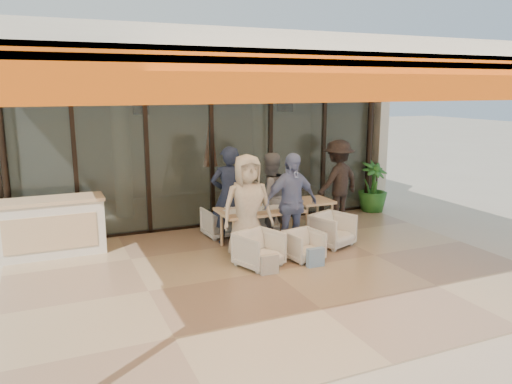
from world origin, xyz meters
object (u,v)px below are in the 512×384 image
at_px(host_counter, 50,227).
at_px(chair_far_right, 259,215).
at_px(side_table, 313,205).
at_px(chair_near_right, 304,244).
at_px(diner_cream, 247,207).
at_px(diner_grey, 270,196).
at_px(chair_far_left, 221,221).
at_px(potted_palm, 373,187).
at_px(side_chair, 332,229).
at_px(diner_periwinkle, 291,203).
at_px(chair_near_left, 259,248).
at_px(dining_table, 259,212).
at_px(diner_navy, 229,196).
at_px(standing_woman, 338,181).

relative_size(host_counter, chair_far_right, 2.64).
bearing_deg(side_table, chair_near_right, -125.18).
bearing_deg(diner_cream, diner_grey, 51.44).
xyz_separation_m(chair_far_left, potted_palm, (4.01, 0.48, 0.28)).
bearing_deg(side_chair, diner_grey, 111.93).
bearing_deg(chair_far_left, diner_periwinkle, 116.61).
bearing_deg(side_table, chair_far_right, 141.94).
xyz_separation_m(chair_near_left, potted_palm, (4.01, 2.38, 0.27)).
bearing_deg(potted_palm, chair_far_left, -173.16).
relative_size(chair_far_right, side_table, 0.94).
bearing_deg(dining_table, diner_cream, -132.26).
height_order(host_counter, side_chair, host_counter).
distance_m(chair_near_left, side_chair, 1.77).
bearing_deg(diner_periwinkle, chair_far_left, 116.92).
xyz_separation_m(chair_far_right, side_table, (0.86, -0.68, 0.29)).
relative_size(chair_near_left, potted_palm, 0.55).
bearing_deg(diner_navy, side_chair, 161.19).
relative_size(diner_navy, side_chair, 2.71).
distance_m(chair_far_left, diner_navy, 0.79).
xyz_separation_m(chair_far_left, side_chair, (1.70, -1.43, 0.02)).
height_order(host_counter, side_table, host_counter).
relative_size(diner_cream, standing_woman, 1.00).
xyz_separation_m(dining_table, standing_woman, (2.34, 1.01, 0.23)).
bearing_deg(diner_grey, side_table, 163.14).
height_order(host_counter, diner_grey, diner_grey).
relative_size(host_counter, dining_table, 1.23).
bearing_deg(host_counter, diner_cream, -25.20).
bearing_deg(diner_navy, dining_table, 142.74).
bearing_deg(diner_navy, host_counter, -0.68).
bearing_deg(diner_grey, chair_far_right, -95.34).
bearing_deg(diner_navy, chair_far_right, -139.52).
xyz_separation_m(chair_far_left, standing_woman, (2.76, 0.07, 0.58)).
relative_size(standing_woman, potted_palm, 1.49).
xyz_separation_m(chair_far_right, diner_navy, (-0.84, -0.50, 0.59)).
height_order(diner_navy, side_table, diner_navy).
xyz_separation_m(chair_far_right, side_chair, (0.86, -1.43, -0.01)).
bearing_deg(diner_periwinkle, diner_grey, 85.96).
bearing_deg(diner_grey, diner_periwinkle, 84.66).
height_order(chair_near_left, chair_near_right, chair_near_left).
bearing_deg(chair_far_left, side_table, 154.00).
bearing_deg(potted_palm, chair_far_right, -171.37).
bearing_deg(chair_far_right, dining_table, 49.08).
relative_size(diner_grey, diner_cream, 0.93).
distance_m(diner_cream, standing_woman, 3.12).
height_order(dining_table, potted_palm, potted_palm).
distance_m(chair_far_right, diner_cream, 1.73).
bearing_deg(chair_far_left, side_chair, 135.71).
distance_m(diner_navy, side_chair, 2.03).
xyz_separation_m(diner_navy, diner_grey, (0.84, 0.00, -0.08)).
distance_m(chair_far_left, chair_near_right, 2.08).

